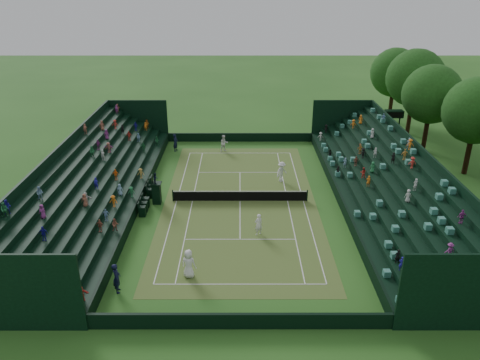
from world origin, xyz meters
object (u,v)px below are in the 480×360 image
at_px(umpire_chair, 156,190).
at_px(player_near_east, 259,224).
at_px(player_far_east, 282,172).
at_px(tennis_net, 240,196).
at_px(player_far_west, 224,143).
at_px(player_near_west, 189,264).

bearing_deg(umpire_chair, player_near_east, -31.99).
bearing_deg(player_far_east, player_near_east, -148.10).
bearing_deg(umpire_chair, tennis_net, 2.88).
distance_m(tennis_net, player_far_west, 12.57).
relative_size(umpire_chair, player_near_west, 1.42).
bearing_deg(player_far_east, player_far_west, 80.85).
bearing_deg(player_near_west, player_near_east, -112.80).
bearing_deg(player_near_east, player_far_west, -109.45).
distance_m(tennis_net, player_near_east, 5.84).
relative_size(tennis_net, player_far_east, 5.92).
xyz_separation_m(player_far_west, player_far_east, (5.66, -8.22, 0.05)).
bearing_deg(player_near_east, tennis_net, -105.52).
xyz_separation_m(player_near_east, player_far_east, (2.54, 9.89, 0.12)).
bearing_deg(umpire_chair, player_far_east, 22.56).
xyz_separation_m(player_near_west, player_near_east, (4.68, 5.38, -0.12)).
height_order(tennis_net, player_near_east, player_near_east).
relative_size(player_near_east, player_far_west, 0.92).
height_order(tennis_net, player_near_west, player_near_west).
height_order(tennis_net, player_far_east, player_far_east).
xyz_separation_m(player_near_west, player_far_east, (7.22, 15.26, -0.00)).
height_order(player_near_west, player_far_west, player_near_west).
xyz_separation_m(tennis_net, player_near_east, (1.38, -5.66, 0.34)).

